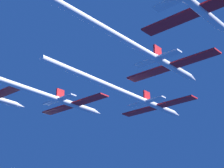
{
  "coord_description": "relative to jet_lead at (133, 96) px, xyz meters",
  "views": [
    {
      "loc": [
        41.82,
        -60.32,
        -25.59
      ],
      "look_at": [
        0.35,
        -13.6,
        0.08
      ],
      "focal_mm": 62.65,
      "sensor_mm": 36.0,
      "label": 1
    }
  ],
  "objects": [
    {
      "name": "jet_right_wing",
      "position": [
        10.95,
        -13.98,
        1.2
      ],
      "size": [
        16.4,
        41.87,
        2.72
      ],
      "color": "white"
    },
    {
      "name": "jet_lead",
      "position": [
        0.0,
        0.0,
        0.0
      ],
      "size": [
        16.4,
        36.59,
        2.72
      ],
      "color": "white"
    },
    {
      "name": "jet_left_wing",
      "position": [
        -11.79,
        -11.69,
        0.15
      ],
      "size": [
        16.4,
        37.28,
        2.72
      ],
      "color": "white"
    }
  ]
}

